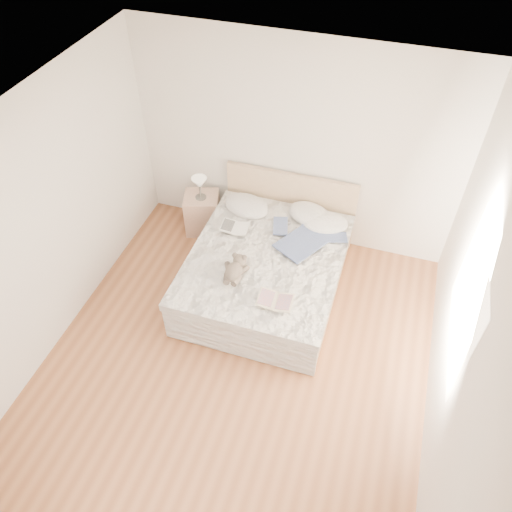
# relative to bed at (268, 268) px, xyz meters

# --- Properties ---
(floor) EXTENTS (4.00, 4.50, 0.00)m
(floor) POSITION_rel_bed_xyz_m (0.00, -1.19, -0.31)
(floor) COLOR brown
(floor) RESTS_ON ground
(ceiling) EXTENTS (4.00, 4.50, 0.00)m
(ceiling) POSITION_rel_bed_xyz_m (0.00, -1.19, 2.39)
(ceiling) COLOR white
(ceiling) RESTS_ON ground
(wall_back) EXTENTS (4.00, 0.02, 2.70)m
(wall_back) POSITION_rel_bed_xyz_m (0.00, 1.06, 1.04)
(wall_back) COLOR silver
(wall_back) RESTS_ON ground
(wall_left) EXTENTS (0.02, 4.50, 2.70)m
(wall_left) POSITION_rel_bed_xyz_m (-2.00, -1.19, 1.04)
(wall_left) COLOR silver
(wall_left) RESTS_ON ground
(wall_right) EXTENTS (0.02, 4.50, 2.70)m
(wall_right) POSITION_rel_bed_xyz_m (2.00, -1.19, 1.04)
(wall_right) COLOR silver
(wall_right) RESTS_ON ground
(window) EXTENTS (0.02, 1.30, 1.10)m
(window) POSITION_rel_bed_xyz_m (1.99, -0.89, 1.14)
(window) COLOR white
(window) RESTS_ON wall_right
(bed) EXTENTS (1.72, 2.14, 1.00)m
(bed) POSITION_rel_bed_xyz_m (0.00, 0.00, 0.00)
(bed) COLOR tan
(bed) RESTS_ON floor
(nightstand) EXTENTS (0.55, 0.52, 0.56)m
(nightstand) POSITION_rel_bed_xyz_m (-1.15, 0.74, -0.03)
(nightstand) COLOR tan
(nightstand) RESTS_ON floor
(table_lamp) EXTENTS (0.24, 0.24, 0.31)m
(table_lamp) POSITION_rel_bed_xyz_m (-1.14, 0.72, 0.48)
(table_lamp) COLOR #49443E
(table_lamp) RESTS_ON nightstand
(pillow_left) EXTENTS (0.70, 0.58, 0.18)m
(pillow_left) POSITION_rel_bed_xyz_m (-0.48, 0.66, 0.33)
(pillow_left) COLOR silver
(pillow_left) RESTS_ON bed
(pillow_middle) EXTENTS (0.70, 0.60, 0.17)m
(pillow_middle) POSITION_rel_bed_xyz_m (0.32, 0.74, 0.33)
(pillow_middle) COLOR white
(pillow_middle) RESTS_ON bed
(pillow_right) EXTENTS (0.62, 0.50, 0.16)m
(pillow_right) POSITION_rel_bed_xyz_m (0.54, 0.63, 0.33)
(pillow_right) COLOR white
(pillow_right) RESTS_ON bed
(blouse) EXTENTS (0.91, 0.92, 0.03)m
(blouse) POSITION_rel_bed_xyz_m (0.35, 0.23, 0.32)
(blouse) COLOR #384671
(blouse) RESTS_ON bed
(photo_book) EXTENTS (0.37, 0.27, 0.03)m
(photo_book) POSITION_rel_bed_xyz_m (-0.49, 0.23, 0.32)
(photo_book) COLOR white
(photo_book) RESTS_ON bed
(childrens_book) EXTENTS (0.40, 0.28, 0.03)m
(childrens_book) POSITION_rel_bed_xyz_m (0.29, -0.72, 0.32)
(childrens_book) COLOR beige
(childrens_book) RESTS_ON bed
(teddy_bear) EXTENTS (0.26, 0.36, 0.18)m
(teddy_bear) POSITION_rel_bed_xyz_m (-0.23, -0.54, 0.34)
(teddy_bear) COLOR brown
(teddy_bear) RESTS_ON bed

